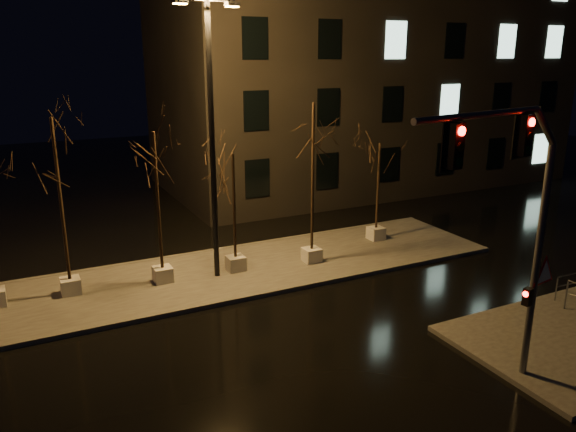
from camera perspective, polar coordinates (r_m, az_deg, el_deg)
ground at (r=16.73m, az=0.90°, el=-12.95°), size 90.00×90.00×0.00m
median at (r=21.68m, az=-6.45°, el=-5.76°), size 22.00×5.00×0.15m
building at (r=37.27m, az=7.56°, el=15.10°), size 25.00×12.00×15.00m
tree_1 at (r=19.71m, az=-22.52°, el=5.38°), size 1.80×1.80×6.22m
tree_2 at (r=19.87m, az=-13.30°, el=4.91°), size 1.80×1.80×5.61m
tree_3 at (r=20.69m, az=-5.57°, el=3.59°), size 1.80×1.80×4.61m
tree_4 at (r=21.26m, az=2.57°, el=7.74°), size 1.80×1.80×6.42m
tree_5 at (r=24.56m, az=9.23°, el=5.12°), size 1.80×1.80×4.43m
traffic_signal_mast at (r=13.77m, az=22.32°, el=0.37°), size 5.59×1.00×6.90m
streetlight_main at (r=19.86m, az=-7.78°, el=9.19°), size 2.43×0.73×9.74m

